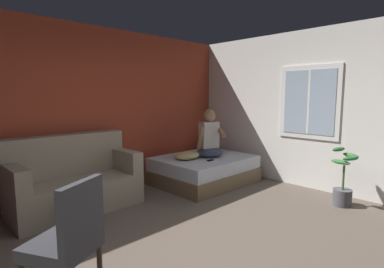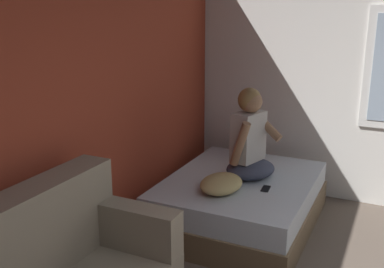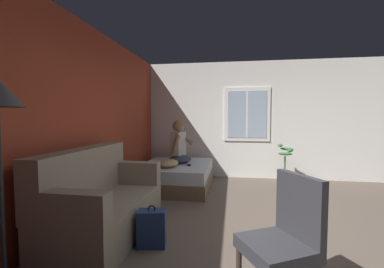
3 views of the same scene
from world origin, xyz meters
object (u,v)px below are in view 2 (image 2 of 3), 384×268
object	(u,v)px
person_seated	(250,141)
cell_phone	(266,189)
throw_pillow	(221,184)
bed	(240,202)

from	to	relation	value
person_seated	cell_phone	bearing A→B (deg)	-135.17
throw_pillow	cell_phone	world-z (taller)	throw_pillow
person_seated	throw_pillow	distance (m)	0.55
person_seated	cell_phone	size ratio (longest dim) A/B	6.08
bed	person_seated	size ratio (longest dim) A/B	1.97
person_seated	throw_pillow	world-z (taller)	person_seated
bed	cell_phone	size ratio (longest dim) A/B	11.95
bed	person_seated	distance (m)	0.61
person_seated	throw_pillow	bearing A→B (deg)	167.30
cell_phone	bed	bearing A→B (deg)	147.17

